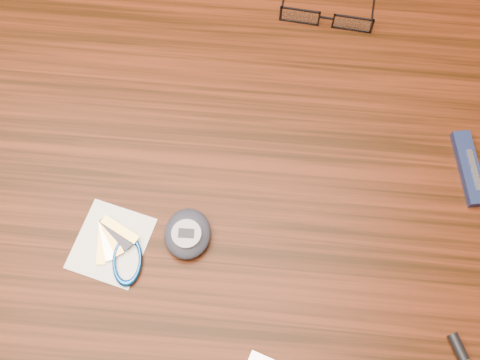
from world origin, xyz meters
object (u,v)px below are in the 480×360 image
at_px(notepad_keys, 119,251).
at_px(pedometer, 187,234).
at_px(eyeglasses, 327,16).
at_px(desk, 197,221).
at_px(pocket_knife, 469,168).

bearing_deg(notepad_keys, pedometer, 18.22).
bearing_deg(notepad_keys, eyeglasses, 57.04).
distance_m(desk, eyeglasses, 0.34).
bearing_deg(pocket_knife, eyeglasses, 131.38).
distance_m(pedometer, notepad_keys, 0.08).
xyz_separation_m(pedometer, notepad_keys, (-0.08, -0.03, -0.01)).
bearing_deg(pedometer, pocket_knife, 19.37).
relative_size(desk, notepad_keys, 9.13).
xyz_separation_m(desk, pocket_knife, (0.34, 0.06, 0.11)).
xyz_separation_m(eyeglasses, pocket_knife, (0.19, -0.21, -0.01)).
distance_m(notepad_keys, pocket_knife, 0.45).
height_order(eyeglasses, pocket_knife, eyeglasses).
bearing_deg(pocket_knife, notepad_keys, -160.84).
bearing_deg(pedometer, eyeglasses, 65.25).
bearing_deg(desk, eyeglasses, 60.59).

